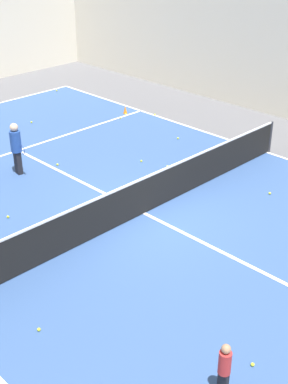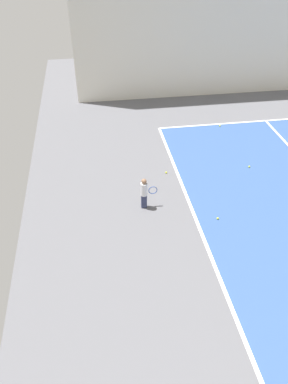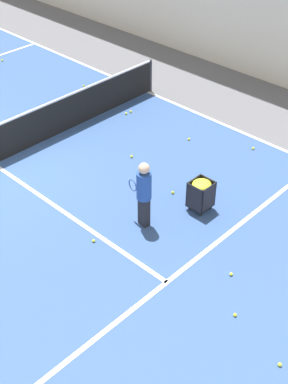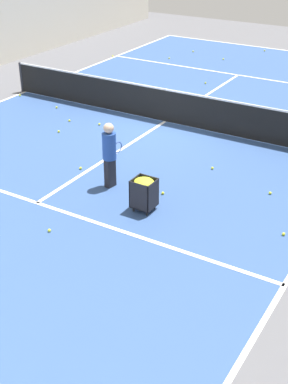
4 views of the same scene
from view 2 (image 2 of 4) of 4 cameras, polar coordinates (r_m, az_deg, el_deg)
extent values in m
cube|color=white|center=(11.86, 7.50, -3.09)|extent=(11.54, 0.10, 0.00)
cube|color=#2D3351|center=(11.81, 0.00, -1.37)|extent=(0.10, 0.17, 0.49)
cylinder|color=silver|center=(11.53, 0.00, 0.43)|extent=(0.22, 0.22, 0.44)
sphere|color=#846047|center=(11.36, 0.00, 1.65)|extent=(0.16, 0.16, 0.16)
torus|color=#2D478C|center=(11.68, 1.36, 0.27)|extent=(0.02, 0.28, 0.28)
sphere|color=yellow|center=(14.36, 15.74, 3.75)|extent=(0.07, 0.07, 0.07)
sphere|color=yellow|center=(11.71, 11.17, -3.96)|extent=(0.07, 0.07, 0.07)
sphere|color=yellow|center=(17.01, 11.48, 9.86)|extent=(0.07, 0.07, 0.07)
sphere|color=yellow|center=(13.52, 3.40, 2.99)|extent=(0.07, 0.07, 0.07)
camera|label=1|loc=(18.07, 9.22, 34.83)|focal=50.00mm
camera|label=3|loc=(24.69, 77.29, 9.70)|focal=50.00mm
camera|label=4|loc=(31.99, 55.40, 19.88)|focal=50.00mm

